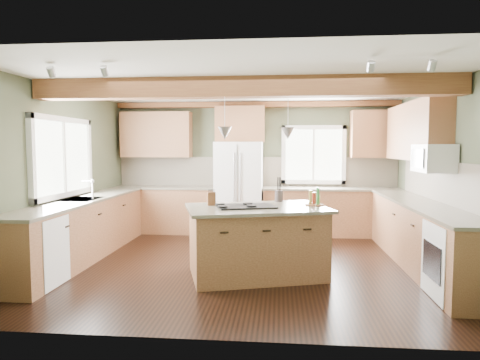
{
  "coord_description": "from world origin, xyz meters",
  "views": [
    {
      "loc": [
        0.49,
        -6.12,
        1.7
      ],
      "look_at": [
        -0.11,
        0.3,
        1.21
      ],
      "focal_mm": 32.0,
      "sensor_mm": 36.0,
      "label": 1
    }
  ],
  "objects": [
    {
      "name": "floor",
      "position": [
        0.0,
        0.0,
        0.0
      ],
      "size": [
        5.6,
        5.6,
        0.0
      ],
      "primitive_type": "plane",
      "color": "black",
      "rests_on": "ground"
    },
    {
      "name": "ceiling",
      "position": [
        0.0,
        0.0,
        2.6
      ],
      "size": [
        5.6,
        5.6,
        0.0
      ],
      "primitive_type": "plane",
      "rotation": [
        3.14,
        0.0,
        0.0
      ],
      "color": "silver",
      "rests_on": "wall_back"
    },
    {
      "name": "wall_back",
      "position": [
        0.0,
        2.5,
        1.3
      ],
      "size": [
        5.6,
        0.0,
        5.6
      ],
      "primitive_type": "plane",
      "rotation": [
        1.57,
        0.0,
        0.0
      ],
      "color": "#3F4833",
      "rests_on": "ground"
    },
    {
      "name": "wall_left",
      "position": [
        -2.8,
        0.0,
        1.3
      ],
      "size": [
        0.0,
        5.0,
        5.0
      ],
      "primitive_type": "plane",
      "rotation": [
        1.57,
        0.0,
        1.57
      ],
      "color": "#3F4833",
      "rests_on": "ground"
    },
    {
      "name": "wall_right",
      "position": [
        2.8,
        0.0,
        1.3
      ],
      "size": [
        0.0,
        5.0,
        5.0
      ],
      "primitive_type": "plane",
      "rotation": [
        1.57,
        0.0,
        -1.57
      ],
      "color": "#3F4833",
      "rests_on": "ground"
    },
    {
      "name": "ceiling_beam",
      "position": [
        0.0,
        -0.55,
        2.47
      ],
      "size": [
        5.55,
        0.26,
        0.26
      ],
      "primitive_type": "cube",
      "color": "#5D2D1A",
      "rests_on": "ceiling"
    },
    {
      "name": "soffit_trim",
      "position": [
        0.0,
        2.4,
        2.54
      ],
      "size": [
        5.55,
        0.2,
        0.1
      ],
      "primitive_type": "cube",
      "color": "#5D2D1A",
      "rests_on": "ceiling"
    },
    {
      "name": "backsplash_back",
      "position": [
        0.0,
        2.48,
        1.21
      ],
      "size": [
        5.58,
        0.03,
        0.58
      ],
      "primitive_type": "cube",
      "color": "brown",
      "rests_on": "wall_back"
    },
    {
      "name": "backsplash_right",
      "position": [
        2.78,
        0.05,
        1.21
      ],
      "size": [
        0.03,
        3.7,
        0.58
      ],
      "primitive_type": "cube",
      "color": "brown",
      "rests_on": "wall_right"
    },
    {
      "name": "base_cab_back_left",
      "position": [
        -1.79,
        2.2,
        0.44
      ],
      "size": [
        2.02,
        0.6,
        0.88
      ],
      "primitive_type": "cube",
      "color": "brown",
      "rests_on": "floor"
    },
    {
      "name": "counter_back_left",
      "position": [
        -1.79,
        2.2,
        0.9
      ],
      "size": [
        2.06,
        0.64,
        0.04
      ],
      "primitive_type": "cube",
      "color": "#463F33",
      "rests_on": "base_cab_back_left"
    },
    {
      "name": "base_cab_back_right",
      "position": [
        1.49,
        2.2,
        0.44
      ],
      "size": [
        2.62,
        0.6,
        0.88
      ],
      "primitive_type": "cube",
      "color": "brown",
      "rests_on": "floor"
    },
    {
      "name": "counter_back_right",
      "position": [
        1.49,
        2.2,
        0.9
      ],
      "size": [
        2.66,
        0.64,
        0.04
      ],
      "primitive_type": "cube",
      "color": "#463F33",
      "rests_on": "base_cab_back_right"
    },
    {
      "name": "base_cab_left",
      "position": [
        -2.5,
        0.05,
        0.44
      ],
      "size": [
        0.6,
        3.7,
        0.88
      ],
      "primitive_type": "cube",
      "color": "brown",
      "rests_on": "floor"
    },
    {
      "name": "counter_left",
      "position": [
        -2.5,
        0.05,
        0.9
      ],
      "size": [
        0.64,
        3.74,
        0.04
      ],
      "primitive_type": "cube",
      "color": "#463F33",
      "rests_on": "base_cab_left"
    },
    {
      "name": "base_cab_right",
      "position": [
        2.5,
        0.05,
        0.44
      ],
      "size": [
        0.6,
        3.7,
        0.88
      ],
      "primitive_type": "cube",
      "color": "brown",
      "rests_on": "floor"
    },
    {
      "name": "counter_right",
      "position": [
        2.5,
        0.05,
        0.9
      ],
      "size": [
        0.64,
        3.74,
        0.04
      ],
      "primitive_type": "cube",
      "color": "#463F33",
      "rests_on": "base_cab_right"
    },
    {
      "name": "upper_cab_back_left",
      "position": [
        -1.99,
        2.33,
        1.95
      ],
      "size": [
        1.4,
        0.35,
        0.9
      ],
      "primitive_type": "cube",
      "color": "brown",
      "rests_on": "wall_back"
    },
    {
      "name": "upper_cab_over_fridge",
      "position": [
        -0.3,
        2.33,
        2.15
      ],
      "size": [
        0.96,
        0.35,
        0.7
      ],
      "primitive_type": "cube",
      "color": "brown",
      "rests_on": "wall_back"
    },
    {
      "name": "upper_cab_right",
      "position": [
        2.62,
        0.9,
        1.95
      ],
      "size": [
        0.35,
        2.2,
        0.9
      ],
      "primitive_type": "cube",
      "color": "brown",
      "rests_on": "wall_right"
    },
    {
      "name": "upper_cab_back_corner",
      "position": [
        2.3,
        2.33,
        1.95
      ],
      "size": [
        0.9,
        0.35,
        0.9
      ],
      "primitive_type": "cube",
      "color": "brown",
      "rests_on": "wall_back"
    },
    {
      "name": "window_left",
      "position": [
        -2.78,
        0.05,
        1.55
      ],
      "size": [
        0.04,
        1.6,
        1.05
      ],
      "primitive_type": "cube",
      "color": "white",
      "rests_on": "wall_left"
    },
    {
      "name": "window_back",
      "position": [
        1.15,
        2.48,
        1.55
      ],
      "size": [
        1.1,
        0.04,
        1.0
      ],
      "primitive_type": "cube",
      "color": "white",
      "rests_on": "wall_back"
    },
    {
      "name": "sink",
      "position": [
        -2.5,
        0.05,
        0.91
      ],
      "size": [
        0.5,
        0.65,
        0.03
      ],
      "primitive_type": "cube",
      "color": "#262628",
      "rests_on": "counter_left"
    },
    {
      "name": "faucet",
      "position": [
        -2.32,
        0.05,
        1.05
      ],
      "size": [
        0.02,
        0.02,
        0.28
      ],
      "primitive_type": "cylinder",
      "color": "#B2B2B7",
      "rests_on": "sink"
    },
    {
      "name": "dishwasher",
      "position": [
        -2.49,
        -1.25,
        0.43
      ],
      "size": [
        0.6,
        0.6,
        0.84
      ],
      "primitive_type": "cube",
      "color": "white",
      "rests_on": "floor"
    },
    {
      "name": "oven",
      "position": [
        2.49,
        -1.25,
        0.43
      ],
      "size": [
        0.6,
        0.72,
        0.84
      ],
      "primitive_type": "cube",
      "color": "white",
      "rests_on": "floor"
    },
    {
      "name": "microwave",
      "position": [
        2.58,
        -0.05,
        1.55
      ],
      "size": [
        0.4,
        0.7,
        0.38
      ],
      "primitive_type": "cube",
      "color": "white",
      "rests_on": "wall_right"
    },
    {
      "name": "pendant_left",
      "position": [
        -0.22,
        -0.67,
        1.88
      ],
      "size": [
        0.18,
        0.18,
        0.16
      ],
      "primitive_type": "cone",
      "rotation": [
        3.14,
        0.0,
        0.0
      ],
      "color": "#B2B2B7",
      "rests_on": "ceiling"
    },
    {
      "name": "pendant_right",
      "position": [
        0.59,
        -0.44,
        1.88
      ],
      "size": [
        0.18,
        0.18,
        0.16
      ],
      "primitive_type": "cone",
      "rotation": [
        3.14,
        0.0,
        0.0
      ],
      "color": "#B2B2B7",
      "rests_on": "ceiling"
    },
    {
      "name": "refrigerator",
      "position": [
        -0.3,
        2.12,
        0.9
      ],
      "size": [
        0.9,
        0.74,
        1.8
      ],
      "primitive_type": "cube",
      "color": "white",
      "rests_on": "floor"
    },
    {
      "name": "island",
      "position": [
        0.19,
        -0.55,
        0.44
      ],
      "size": [
        1.91,
        1.46,
        0.88
      ],
      "primitive_type": "cube",
      "rotation": [
        0.0,
        0.0,
        0.29
      ],
      "color": "brown",
      "rests_on": "floor"
    },
    {
      "name": "island_top",
      "position": [
        0.19,
        -0.55,
        0.9
      ],
      "size": [
        2.05,
        1.6,
        0.04
      ],
      "primitive_type": "cube",
      "rotation": [
        0.0,
        0.0,
        0.29
      ],
      "color": "#463F33",
      "rests_on": "island"
    },
    {
      "name": "cooktop",
      "position": [
        0.05,
        -0.59,
        0.93
      ],
      "size": [
        0.84,
        0.67,
        0.02
      ],
      "primitive_type": "cube",
      "rotation": [
        0.0,
        0.0,
        0.29
      ],
      "color": "black",
      "rests_on": "island_top"
    },
    {
      "name": "knife_block",
      "position": [
        -0.43,
        -0.47,
        1.01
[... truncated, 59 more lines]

